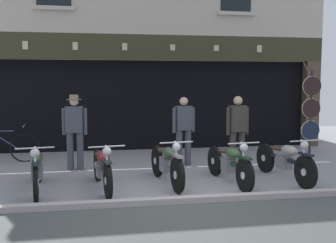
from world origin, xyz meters
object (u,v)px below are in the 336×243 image
motorcycle_center (167,162)px  motorcycle_center_right (229,162)px  leaning_bicycle (2,147)px  shopkeeper_center (184,128)px  tyre_sign_pole (311,109)px  motorcycle_center_left (102,167)px  motorcycle_right (285,160)px  salesman_left (75,129)px  advert_board_far (23,92)px  salesman_right (237,128)px  advert_board_near (57,97)px  motorcycle_left (37,169)px

motorcycle_center → motorcycle_center_right: (1.21, -0.16, -0.01)m
motorcycle_center_right → leaning_bicycle: (-4.88, 2.83, -0.03)m
shopkeeper_center → tyre_sign_pole: bearing=179.1°
motorcycle_center_left → motorcycle_right: 3.63m
tyre_sign_pole → leaning_bicycle: (-7.90, 0.48, -0.89)m
motorcycle_right → salesman_left: 4.58m
salesman_left → advert_board_far: (-1.55, 2.50, 0.77)m
motorcycle_center_right → advert_board_far: size_ratio=1.90×
salesman_right → advert_board_near: size_ratio=1.69×
salesman_left → advert_board_near: 2.65m
motorcycle_center → salesman_right: (1.88, 1.28, 0.49)m
motorcycle_left → motorcycle_center_left: bearing=169.8°
salesman_left → motorcycle_center: bearing=146.8°
motorcycle_center_left → leaning_bicycle: leaning_bicycle is taller
motorcycle_right → advert_board_far: size_ratio=1.96×
motorcycle_left → motorcycle_center: size_ratio=1.01×
motorcycle_center_left → salesman_right: bearing=-163.1°
salesman_left → salesman_right: size_ratio=1.03×
motorcycle_center_left → motorcycle_center: (1.24, 0.17, 0.01)m
salesman_right → tyre_sign_pole: (2.35, 0.90, 0.35)m
motorcycle_center → leaning_bicycle: size_ratio=1.10×
tyre_sign_pole → advert_board_near: tyre_sign_pole is taller
motorcycle_left → advert_board_near: (-0.05, 4.19, 1.14)m
motorcycle_center_right → advert_board_far: advert_board_far is taller
shopkeeper_center → advert_board_far: bearing=-41.2°
salesman_right → advert_board_near: advert_board_near is taller
salesman_right → leaning_bicycle: bearing=-20.7°
motorcycle_center → motorcycle_right: 2.40m
motorcycle_left → advert_board_far: size_ratio=1.92×
salesman_left → tyre_sign_pole: (6.07, 0.60, 0.33)m
tyre_sign_pole → advert_board_far: 7.87m
motorcycle_center_left → leaning_bicycle: size_ratio=1.11×
motorcycle_left → tyre_sign_pole: tyre_sign_pole is taller
motorcycle_center_left → motorcycle_center_right: bearing=172.3°
advert_board_near → tyre_sign_pole: bearing=-15.9°
motorcycle_left → salesman_right: size_ratio=1.20×
salesman_right → tyre_sign_pole: size_ratio=0.72×
motorcycle_center_right → shopkeeper_center: (-0.54, 1.78, 0.48)m
motorcycle_center_left → advert_board_far: 4.94m
shopkeeper_center → leaning_bicycle: size_ratio=0.92×
motorcycle_center → motorcycle_left: bearing=-5.4°
tyre_sign_pole → advert_board_near: (-6.69, 1.90, 0.29)m
salesman_right → advert_board_near: bearing=-39.6°
shopkeeper_center → tyre_sign_pole: size_ratio=0.71×
motorcycle_left → motorcycle_right: (4.80, 0.01, 0.00)m
motorcycle_center → leaning_bicycle: (-3.67, 2.67, -0.05)m
motorcycle_center_left → motorcycle_right: bearing=173.2°
motorcycle_left → advert_board_far: advert_board_far is taller
motorcycle_left → advert_board_far: 4.49m
motorcycle_right → advert_board_near: advert_board_near is taller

